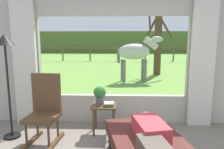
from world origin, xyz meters
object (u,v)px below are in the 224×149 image
floor_lamp_left (6,55)px  pasture_tree (158,39)px  side_table (104,110)px  book_stack (109,104)px  horse (136,52)px  reclining_person (152,137)px  potted_plant (100,94)px  rocking_chair (44,109)px

floor_lamp_left → pasture_tree: bearing=60.8°
side_table → book_stack: bearing=-34.2°
horse → side_table: bearing=-24.8°
floor_lamp_left → reclining_person: bearing=-23.8°
potted_plant → book_stack: size_ratio=1.70×
rocking_chair → floor_lamp_left: (-0.63, 0.12, 0.87)m
reclining_person → pasture_tree: bearing=68.0°
potted_plant → book_stack: (0.17, -0.12, -0.15)m
book_stack → pasture_tree: bearing=73.0°
potted_plant → pasture_tree: bearing=71.2°
rocking_chair → pasture_tree: (2.93, 6.50, 1.08)m
book_stack → horse: 4.76m
potted_plant → pasture_tree: (2.07, 6.07, 0.92)m
book_stack → floor_lamp_left: (-1.67, -0.18, 0.86)m
side_table → potted_plant: 0.29m
side_table → book_stack: 0.17m
book_stack → floor_lamp_left: 1.89m
potted_plant → book_stack: bearing=-35.4°
rocking_chair → horse: size_ratio=0.62×
horse → pasture_tree: pasture_tree is taller
rocking_chair → potted_plant: 0.98m
reclining_person → rocking_chair: (-1.62, 0.87, 0.02)m
potted_plant → pasture_tree: 6.48m
reclining_person → floor_lamp_left: (-2.25, 0.99, 0.89)m
book_stack → pasture_tree: 6.57m
rocking_chair → book_stack: size_ratio=5.95×
horse → floor_lamp_left: bearing=-40.8°
potted_plant → pasture_tree: size_ratio=0.10×
book_stack → pasture_tree: pasture_tree is taller
reclining_person → potted_plant: size_ratio=4.47×
potted_plant → horse: (0.99, 4.53, 0.45)m
side_table → book_stack: size_ratio=2.76×
rocking_chair → pasture_tree: 7.21m
reclining_person → potted_plant: (-0.75, 1.29, 0.18)m
reclining_person → horse: 5.86m
potted_plant → horse: horse is taller
book_stack → potted_plant: bearing=144.6°
pasture_tree → floor_lamp_left: bearing=-119.2°
potted_plant → side_table: bearing=-36.9°
rocking_chair → floor_lamp_left: floor_lamp_left is taller
potted_plant → floor_lamp_left: floor_lamp_left is taller
reclining_person → floor_lamp_left: size_ratio=0.82×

